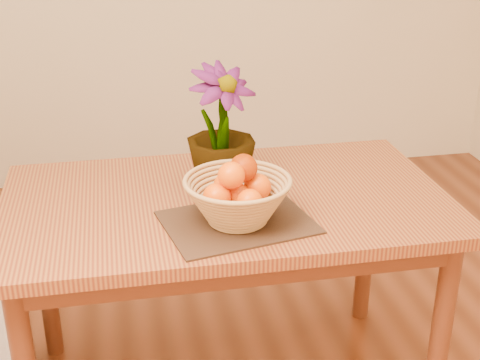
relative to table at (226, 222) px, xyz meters
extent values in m
cube|color=brown|center=(0.00, 0.00, 0.07)|extent=(1.40, 0.80, 0.04)
cube|color=#522613|center=(0.00, 0.00, 0.01)|extent=(1.28, 0.68, 0.08)
cylinder|color=#522613|center=(0.62, -0.32, -0.31)|extent=(0.06, 0.06, 0.71)
cylinder|color=#522613|center=(-0.62, 0.32, -0.31)|extent=(0.06, 0.06, 0.71)
cylinder|color=#522613|center=(0.62, 0.32, -0.31)|extent=(0.06, 0.06, 0.71)
cube|color=#352213|center=(0.00, -0.18, 0.09)|extent=(0.47, 0.39, 0.01)
cylinder|color=#B17F49|center=(0.00, -0.18, 0.10)|extent=(0.16, 0.16, 0.01)
sphere|color=#FF5D04|center=(0.00, -0.18, 0.18)|extent=(0.07, 0.07, 0.07)
sphere|color=#FF5D04|center=(0.07, -0.16, 0.19)|extent=(0.08, 0.08, 0.08)
sphere|color=#FF5D04|center=(-0.02, -0.12, 0.18)|extent=(0.07, 0.07, 0.07)
sphere|color=#FF5D04|center=(-0.06, -0.20, 0.19)|extent=(0.08, 0.08, 0.08)
sphere|color=#FF5D04|center=(0.02, -0.24, 0.18)|extent=(0.07, 0.07, 0.07)
sphere|color=#FF5D04|center=(0.02, -0.16, 0.25)|extent=(0.08, 0.08, 0.08)
sphere|color=#FF5D04|center=(-0.02, -0.20, 0.25)|extent=(0.08, 0.08, 0.08)
sphere|color=#FF5D04|center=(0.02, -0.16, 0.25)|extent=(0.08, 0.08, 0.08)
imported|color=#1C4513|center=(0.00, 0.09, 0.29)|extent=(0.30, 0.30, 0.40)
camera|label=1|loc=(-0.32, -1.88, 0.98)|focal=50.00mm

